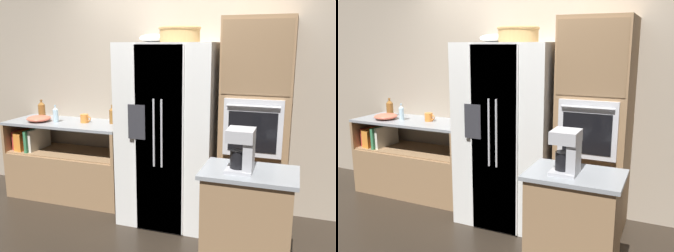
{
  "view_description": "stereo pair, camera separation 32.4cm",
  "coord_description": "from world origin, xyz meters",
  "views": [
    {
      "loc": [
        1.21,
        -3.51,
        1.8
      ],
      "look_at": [
        0.02,
        -0.07,
        1.0
      ],
      "focal_mm": 40.0,
      "sensor_mm": 36.0,
      "label": 1
    },
    {
      "loc": [
        1.51,
        -3.39,
        1.8
      ],
      "look_at": [
        0.02,
        -0.07,
        1.0
      ],
      "focal_mm": 40.0,
      "sensor_mm": 36.0,
      "label": 2
    }
  ],
  "objects": [
    {
      "name": "ground_plane",
      "position": [
        0.0,
        0.0,
        0.0
      ],
      "size": [
        20.0,
        20.0,
        0.0
      ],
      "primitive_type": "plane",
      "color": "black"
    },
    {
      "name": "coffee_maker",
      "position": [
        0.88,
        -0.92,
        1.07
      ],
      "size": [
        0.19,
        0.21,
        0.31
      ],
      "color": "#B2B2B7",
      "rests_on": "island_counter"
    },
    {
      "name": "wall_back",
      "position": [
        0.0,
        0.46,
        1.4
      ],
      "size": [
        12.0,
        0.06,
        2.8
      ],
      "color": "tan",
      "rests_on": "ground_plane"
    },
    {
      "name": "wall_oven",
      "position": [
        0.87,
        0.09,
        1.02
      ],
      "size": [
        0.63,
        0.73,
        2.04
      ],
      "color": "#93704C",
      "rests_on": "ground_plane"
    },
    {
      "name": "refrigerator",
      "position": [
        0.03,
        0.02,
        0.91
      ],
      "size": [
        0.95,
        0.85,
        1.82
      ],
      "color": "silver",
      "rests_on": "ground_plane"
    },
    {
      "name": "bottle_wide",
      "position": [
        -1.73,
        0.24,
        1.02
      ],
      "size": [
        0.08,
        0.08,
        0.23
      ],
      "color": "brown",
      "rests_on": "counter_left"
    },
    {
      "name": "wicker_basket",
      "position": [
        0.11,
        0.03,
        1.9
      ],
      "size": [
        0.41,
        0.41,
        0.15
      ],
      "color": "tan",
      "rests_on": "refrigerator"
    },
    {
      "name": "mixing_bowl",
      "position": [
        -1.62,
        0.04,
        0.95
      ],
      "size": [
        0.27,
        0.27,
        0.07
      ],
      "color": "#DB664C",
      "rests_on": "counter_left"
    },
    {
      "name": "bottle_tall",
      "position": [
        -0.75,
        0.22,
        1.01
      ],
      "size": [
        0.07,
        0.07,
        0.22
      ],
      "color": "brown",
      "rests_on": "counter_left"
    },
    {
      "name": "counter_left",
      "position": [
        -1.31,
        0.14,
        0.34
      ],
      "size": [
        1.45,
        0.59,
        0.91
      ],
      "color": "#93704C",
      "rests_on": "ground_plane"
    },
    {
      "name": "mug",
      "position": [
        -1.08,
        0.16,
        0.96
      ],
      "size": [
        0.13,
        0.09,
        0.1
      ],
      "color": "orange",
      "rests_on": "counter_left"
    },
    {
      "name": "island_counter",
      "position": [
        0.93,
        -0.89,
        0.45
      ],
      "size": [
        0.69,
        0.47,
        0.9
      ],
      "color": "#93704C",
      "rests_on": "ground_plane"
    },
    {
      "name": "fruit_bowl",
      "position": [
        -0.2,
        0.12,
        1.86
      ],
      "size": [
        0.29,
        0.29,
        0.08
      ],
      "color": "white",
      "rests_on": "refrigerator"
    },
    {
      "name": "bottle_short",
      "position": [
        -1.42,
        0.09,
        1.0
      ],
      "size": [
        0.06,
        0.06,
        0.2
      ],
      "color": "silver",
      "rests_on": "counter_left"
    }
  ]
}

